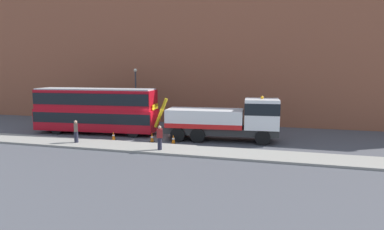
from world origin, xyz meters
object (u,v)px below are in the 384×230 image
at_px(recovery_tow_truck, 227,119).
at_px(traffic_cone_midway, 152,138).
at_px(traffic_cone_near_bus, 113,136).
at_px(pedestrian_onlooker, 76,132).
at_px(traffic_cone_near_truck, 173,139).
at_px(double_decker_bus, 96,109).
at_px(pedestrian_bystander, 160,138).
at_px(street_lamp, 136,91).

distance_m(recovery_tow_truck, traffic_cone_midway, 6.16).
distance_m(recovery_tow_truck, traffic_cone_near_bus, 9.33).
distance_m(pedestrian_onlooker, traffic_cone_near_truck, 7.48).
distance_m(traffic_cone_near_bus, traffic_cone_near_truck, 5.15).
bearing_deg(traffic_cone_midway, double_decker_bus, 162.30).
distance_m(pedestrian_bystander, traffic_cone_near_bus, 5.73).
bearing_deg(traffic_cone_midway, recovery_tow_truck, 19.46).
distance_m(double_decker_bus, street_lamp, 6.38).
distance_m(recovery_tow_truck, double_decker_bus, 11.81).
bearing_deg(traffic_cone_midway, pedestrian_onlooker, -156.22).
height_order(recovery_tow_truck, traffic_cone_near_truck, recovery_tow_truck).
bearing_deg(traffic_cone_near_bus, recovery_tow_truck, 13.54).
bearing_deg(traffic_cone_near_bus, double_decker_bus, 143.20).
bearing_deg(traffic_cone_midway, traffic_cone_near_truck, -4.36).
bearing_deg(street_lamp, pedestrian_bystander, -57.91).
bearing_deg(double_decker_bus, recovery_tow_truck, -4.22).
relative_size(pedestrian_bystander, traffic_cone_near_bus, 2.38).
height_order(pedestrian_onlooker, traffic_cone_midway, pedestrian_onlooker).
bearing_deg(traffic_cone_near_truck, street_lamp, 130.08).
bearing_deg(double_decker_bus, traffic_cone_midway, -22.10).
relative_size(pedestrian_bystander, street_lamp, 0.29).
xyz_separation_m(recovery_tow_truck, pedestrian_onlooker, (-10.94, -4.33, -0.77)).
height_order(pedestrian_bystander, traffic_cone_midway, pedestrian_bystander).
xyz_separation_m(recovery_tow_truck, traffic_cone_near_truck, (-3.81, -2.14, -1.42)).
bearing_deg(traffic_cone_near_truck, pedestrian_bystander, -92.24).
height_order(double_decker_bus, pedestrian_onlooker, double_decker_bus).
bearing_deg(traffic_cone_near_truck, pedestrian_onlooker, -162.93).
distance_m(traffic_cone_near_bus, traffic_cone_midway, 3.31).
distance_m(pedestrian_onlooker, pedestrian_bystander, 7.04).
bearing_deg(traffic_cone_near_truck, recovery_tow_truck, 29.28).
bearing_deg(double_decker_bus, pedestrian_onlooker, -83.03).
relative_size(recovery_tow_truck, traffic_cone_near_bus, 14.20).
distance_m(pedestrian_bystander, street_lamp, 13.15).
distance_m(recovery_tow_truck, street_lamp, 12.52).
relative_size(recovery_tow_truck, street_lamp, 1.75).
distance_m(pedestrian_onlooker, traffic_cone_midway, 5.81).
height_order(traffic_cone_midway, street_lamp, street_lamp).
relative_size(traffic_cone_midway, street_lamp, 0.12).
distance_m(double_decker_bus, pedestrian_bystander, 9.29).
relative_size(traffic_cone_near_truck, street_lamp, 0.12).
relative_size(double_decker_bus, traffic_cone_midway, 15.51).
distance_m(pedestrian_bystander, traffic_cone_midway, 3.36).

